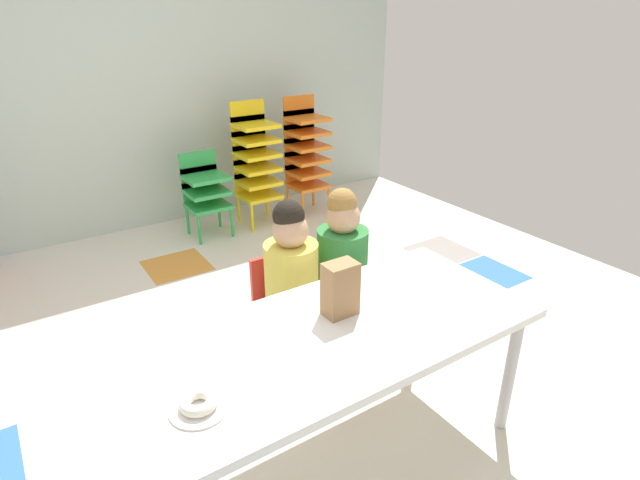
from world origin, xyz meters
TOP-DOWN VIEW (x-y plane):
  - ground_plane at (0.00, 0.00)m, footprint 5.30×4.58m
  - back_wall at (0.00, 2.29)m, footprint 5.30×0.10m
  - craft_table at (-0.10, -0.70)m, footprint 1.72×0.70m
  - seated_child_near_camera at (0.12, -0.12)m, footprint 0.32×0.32m
  - seated_child_middle_seat at (0.42, -0.12)m, footprint 0.32×0.31m
  - kid_chair_green_stack at (0.43, 1.78)m, footprint 0.32×0.30m
  - kid_chair_yellow_stack at (0.89, 1.78)m, footprint 0.32×0.30m
  - kid_chair_orange_stack at (1.39, 1.78)m, footprint 0.32×0.30m
  - paper_bag_brown at (0.05, -0.62)m, footprint 0.13×0.09m
  - paper_plate_near_edge at (-0.61, -0.82)m, footprint 0.18×0.18m
  - donut_powdered_on_plate at (-0.61, -0.82)m, footprint 0.12×0.12m

SIDE VIEW (x-z plane):
  - ground_plane at x=0.00m, z-range -0.02..0.00m
  - kid_chair_green_stack at x=0.43m, z-range 0.06..0.74m
  - seated_child_near_camera at x=0.12m, z-range 0.10..1.01m
  - seated_child_middle_seat at x=0.42m, z-range 0.10..1.01m
  - craft_table at x=-0.10m, z-range 0.25..0.87m
  - kid_chair_yellow_stack at x=0.89m, z-range 0.06..1.10m
  - kid_chair_orange_stack at x=1.39m, z-range 0.06..1.10m
  - paper_plate_near_edge at x=-0.61m, z-range 0.61..0.62m
  - donut_powdered_on_plate at x=-0.61m, z-range 0.62..0.66m
  - paper_bag_brown at x=0.05m, z-range 0.61..0.83m
  - back_wall at x=0.00m, z-range 0.00..2.76m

